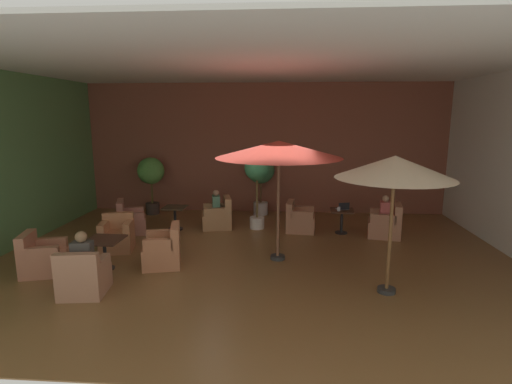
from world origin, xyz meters
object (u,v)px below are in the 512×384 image
Objects in this scene: potted_tree_left_corner at (261,174)px; cafe_table_front_right at (104,245)px; armchair_front_right_north at (117,236)px; armchair_front_right_south at (84,277)px; patio_umbrella_center_beige at (395,168)px; patron_blue_shirt at (216,203)px; armchair_mid_center_north at (218,217)px; iced_drink_cup at (339,209)px; armchair_front_right_east at (43,258)px; cafe_table_mid_center at (175,214)px; potted_tree_mid_right at (151,175)px; potted_tree_mid_left at (257,176)px; patron_by_window at (82,253)px; armchair_front_right_west at (164,251)px; patron_with_friend at (385,210)px; cafe_table_front_left at (342,216)px; armchair_front_left_east at (386,224)px; open_laptop at (343,208)px; armchair_mid_center_east at (130,221)px; armchair_front_left_north at (300,220)px; patio_umbrella_tall_red at (279,150)px.

cafe_table_front_right is at bearing -121.40° from potted_tree_left_corner.
armchair_front_right_south reaches higher than armchair_front_right_north.
patio_umbrella_center_beige reaches higher than patron_blue_shirt.
armchair_mid_center_north reaches higher than iced_drink_cup.
armchair_front_right_east is 1.12× the size of armchair_front_right_south.
armchair_front_right_east is at bearing -119.06° from cafe_table_mid_center.
patio_umbrella_center_beige reaches higher than cafe_table_mid_center.
potted_tree_mid_right reaches higher than iced_drink_cup.
potted_tree_mid_left is 1.37m from patron_blue_shirt.
potted_tree_mid_right reaches higher than cafe_table_mid_center.
armchair_front_right_east is at bearing 147.51° from patron_by_window.
patron_with_friend is at bearing 25.33° from armchair_front_right_west.
patron_with_friend is (0.75, 3.38, -1.52)m from patio_umbrella_center_beige.
cafe_table_front_left is at bearing 17.87° from armchair_front_right_north.
armchair_front_right_west is at bearing -154.95° from armchair_front_left_east.
patron_blue_shirt reaches higher than cafe_table_front_left.
cafe_table_front_right is 6.79m from patron_with_friend.
patio_umbrella_center_beige reaches higher than potted_tree_mid_left.
open_laptop is (3.40, -0.25, 0.37)m from armchair_mid_center_north.
armchair_front_right_west is 2.75m from armchair_mid_center_east.
armchair_mid_center_north is (2.04, 2.03, -0.01)m from armchair_front_right_north.
patron_by_window is at bearing -111.14° from armchair_mid_center_north.
cafe_table_front_left is at bearing 168.88° from patron_with_friend.
armchair_front_right_north is 1.98m from cafe_table_mid_center.
cafe_table_front_left and cafe_table_front_right have the same top height.
open_laptop reaches higher than cafe_table_front_right.
cafe_table_front_right is 2.02× the size of open_laptop.
open_laptop is at bearing 26.98° from armchair_front_right_east.
patron_by_window reaches higher than armchair_mid_center_east.
patio_umbrella_center_beige is at bearing -69.10° from armchair_front_left_north.
armchair_front_right_west is 2.53× the size of open_laptop.
armchair_front_right_north is 6.66m from patron_with_friend.
cafe_table_front_left is at bearing -7.35° from potted_tree_mid_left.
patio_umbrella_tall_red is at bearing -36.20° from cafe_table_mid_center.
armchair_front_left_east is at bearing -6.21° from patron_blue_shirt.
cafe_table_front_right is 1.15× the size of cafe_table_mid_center.
armchair_front_left_east is 0.50× the size of potted_tree_left_corner.
armchair_front_right_west is at bearing 14.24° from armchair_front_right_east.
armchair_front_right_east reaches higher than cafe_table_mid_center.
potted_tree_mid_left is (-0.62, 2.36, -0.92)m from patio_umbrella_tall_red.
armchair_front_right_south is 1.34× the size of cafe_table_mid_center.
open_laptop is (2.30, -1.83, -0.61)m from potted_tree_left_corner.
potted_tree_mid_right reaches higher than armchair_front_left_north.
potted_tree_mid_right reaches higher than patron_blue_shirt.
iced_drink_cup is at bearing 96.81° from patio_umbrella_center_beige.
patron_by_window reaches higher than patron_blue_shirt.
cafe_table_front_left and cafe_table_mid_center have the same top height.
armchair_front_right_south is (-5.03, -4.05, -0.17)m from cafe_table_front_left.
cafe_table_front_right is 2.98m from cafe_table_mid_center.
armchair_front_right_east is 2.35m from armchair_front_right_west.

